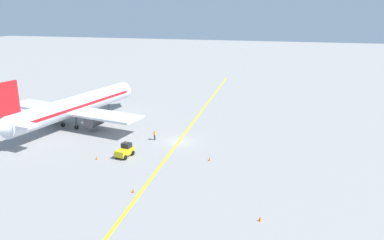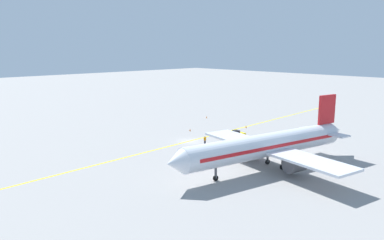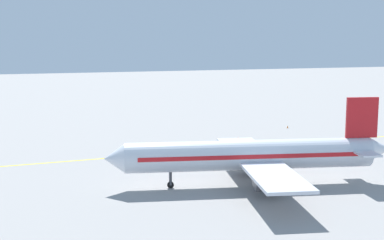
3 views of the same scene
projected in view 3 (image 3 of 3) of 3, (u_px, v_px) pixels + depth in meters
ground_plane at (217, 150)px, 85.77m from camera, size 400.00×400.00×0.00m
apron_yellow_centreline at (217, 150)px, 85.77m from camera, size 5.13×119.92×0.01m
airplane_at_gate at (253, 156)px, 64.45m from camera, size 28.48×35.37×10.60m
baggage_tug_white at (279, 148)px, 82.70m from camera, size 2.19×3.22×2.11m
ground_crew_worker at (228, 149)px, 81.86m from camera, size 0.25×0.58×1.68m
traffic_cone_near_nose at (288, 127)px, 106.17m from camera, size 0.32×0.32×0.55m
traffic_cone_mid_apron at (238, 138)px, 93.91m from camera, size 0.32×0.32×0.55m
traffic_cone_by_wingtip at (303, 156)px, 80.16m from camera, size 0.32×0.32×0.55m
traffic_cone_far_edge at (317, 141)px, 91.26m from camera, size 0.32×0.32×0.55m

